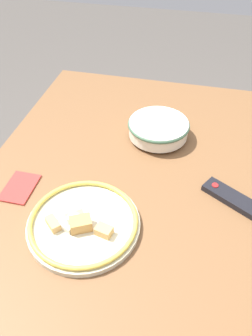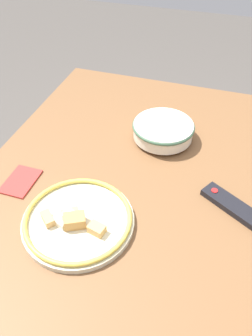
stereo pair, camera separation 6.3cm
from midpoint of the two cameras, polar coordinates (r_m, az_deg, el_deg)
The scene contains 6 objects.
ground_plane at distance 1.69m, azimuth -0.20°, elevation -18.73°, with size 8.00×8.00×0.00m, color #4C4742.
dining_table at distance 1.15m, azimuth -0.28°, elevation -3.34°, with size 1.25×0.99×0.73m.
noodle_bowl at distance 1.21m, azimuth 4.19°, elevation 6.87°, with size 0.23×0.23×0.07m.
food_plate at distance 0.94m, azimuth -9.40°, elevation -9.48°, with size 0.32×0.32×0.05m.
tv_remote at distance 1.04m, azimuth 16.66°, elevation -5.29°, with size 0.15×0.20×0.02m.
folded_napkin at distance 1.10m, azimuth -19.59°, elevation -3.25°, with size 0.13×0.09×0.01m.
Camera 1 is at (0.78, 0.15, 1.49)m, focal length 35.00 mm.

